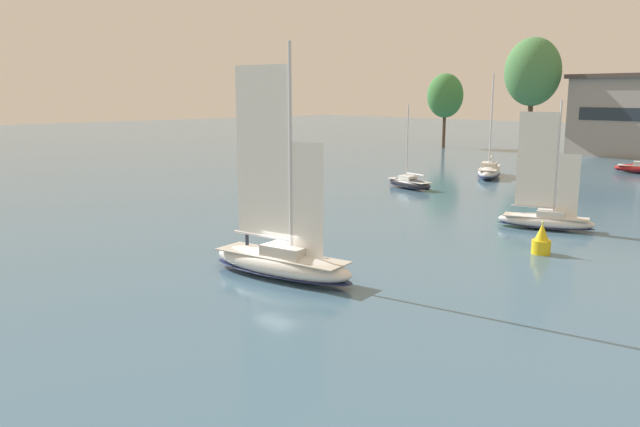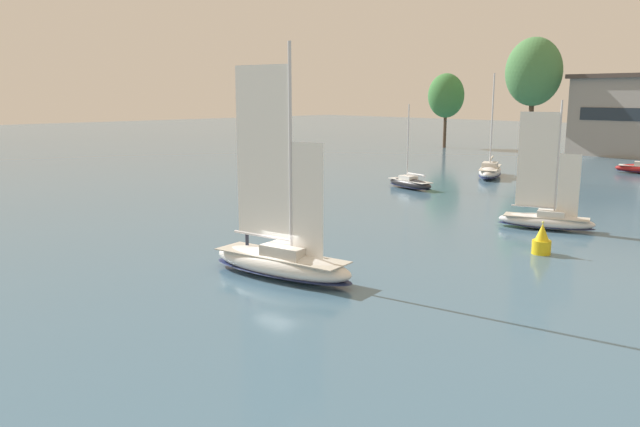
{
  "view_description": "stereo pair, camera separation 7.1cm",
  "coord_description": "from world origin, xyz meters",
  "px_view_note": "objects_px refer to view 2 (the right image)",
  "views": [
    {
      "loc": [
        25.64,
        -21.57,
        9.99
      ],
      "look_at": [
        0.0,
        3.0,
        3.2
      ],
      "focal_mm": 35.0,
      "sensor_mm": 36.0,
      "label": 1
    },
    {
      "loc": [
        25.69,
        -21.52,
        9.99
      ],
      "look_at": [
        0.0,
        3.0,
        3.2
      ],
      "focal_mm": 35.0,
      "sensor_mm": 36.0,
      "label": 2
    }
  ],
  "objects_px": {
    "tree_shore_center": "(534,72)",
    "channel_buoy": "(542,241)",
    "sailboat_moored_outer_mooring": "(490,170)",
    "sailboat_moored_mid_channel": "(410,183)",
    "tree_shore_left": "(446,96)",
    "sailboat_main": "(281,259)",
    "sailboat_moored_far_slip": "(546,219)"
  },
  "relations": [
    {
      "from": "tree_shore_center",
      "to": "channel_buoy",
      "type": "height_order",
      "value": "tree_shore_center"
    },
    {
      "from": "tree_shore_center",
      "to": "sailboat_moored_outer_mooring",
      "type": "height_order",
      "value": "tree_shore_center"
    },
    {
      "from": "sailboat_moored_mid_channel",
      "to": "sailboat_moored_outer_mooring",
      "type": "bearing_deg",
      "value": 86.31
    },
    {
      "from": "tree_shore_center",
      "to": "sailboat_moored_mid_channel",
      "type": "bearing_deg",
      "value": -75.6
    },
    {
      "from": "sailboat_moored_mid_channel",
      "to": "channel_buoy",
      "type": "relative_size",
      "value": 4.22
    },
    {
      "from": "tree_shore_left",
      "to": "tree_shore_center",
      "type": "bearing_deg",
      "value": 10.92
    },
    {
      "from": "sailboat_moored_mid_channel",
      "to": "sailboat_main",
      "type": "bearing_deg",
      "value": -63.33
    },
    {
      "from": "sailboat_moored_mid_channel",
      "to": "channel_buoy",
      "type": "distance_m",
      "value": 28.49
    },
    {
      "from": "tree_shore_center",
      "to": "sailboat_moored_mid_channel",
      "type": "height_order",
      "value": "tree_shore_center"
    },
    {
      "from": "tree_shore_left",
      "to": "tree_shore_center",
      "type": "xyz_separation_m",
      "value": [
        15.87,
        3.06,
        4.06
      ]
    },
    {
      "from": "tree_shore_left",
      "to": "sailboat_moored_mid_channel",
      "type": "xyz_separation_m",
      "value": [
        28.71,
        -46.96,
        -9.15
      ]
    },
    {
      "from": "sailboat_moored_mid_channel",
      "to": "sailboat_moored_far_slip",
      "type": "distance_m",
      "value": 21.96
    },
    {
      "from": "sailboat_moored_outer_mooring",
      "to": "channel_buoy",
      "type": "relative_size",
      "value": 5.86
    },
    {
      "from": "sailboat_moored_mid_channel",
      "to": "tree_shore_center",
      "type": "bearing_deg",
      "value": 104.4
    },
    {
      "from": "sailboat_moored_mid_channel",
      "to": "sailboat_moored_far_slip",
      "type": "relative_size",
      "value": 0.94
    },
    {
      "from": "tree_shore_left",
      "to": "sailboat_moored_outer_mooring",
      "type": "xyz_separation_m",
      "value": [
        29.65,
        -32.43,
        -8.92
      ]
    },
    {
      "from": "tree_shore_center",
      "to": "sailboat_moored_far_slip",
      "type": "relative_size",
      "value": 2.05
    },
    {
      "from": "tree_shore_left",
      "to": "sailboat_moored_mid_channel",
      "type": "relative_size",
      "value": 1.55
    },
    {
      "from": "tree_shore_center",
      "to": "channel_buoy",
      "type": "relative_size",
      "value": 9.26
    },
    {
      "from": "sailboat_moored_mid_channel",
      "to": "sailboat_moored_outer_mooring",
      "type": "distance_m",
      "value": 14.56
    },
    {
      "from": "sailboat_main",
      "to": "tree_shore_left",
      "type": "bearing_deg",
      "value": 119.58
    },
    {
      "from": "sailboat_main",
      "to": "sailboat_moored_mid_channel",
      "type": "distance_m",
      "value": 35.33
    },
    {
      "from": "tree_shore_center",
      "to": "channel_buoy",
      "type": "distance_m",
      "value": 76.66
    },
    {
      "from": "tree_shore_left",
      "to": "channel_buoy",
      "type": "relative_size",
      "value": 6.54
    },
    {
      "from": "tree_shore_left",
      "to": "sailboat_moored_outer_mooring",
      "type": "relative_size",
      "value": 1.12
    },
    {
      "from": "tree_shore_left",
      "to": "channel_buoy",
      "type": "height_order",
      "value": "tree_shore_left"
    },
    {
      "from": "tree_shore_center",
      "to": "sailboat_moored_outer_mooring",
      "type": "distance_m",
      "value": 40.23
    },
    {
      "from": "sailboat_main",
      "to": "sailboat_moored_mid_channel",
      "type": "xyz_separation_m",
      "value": [
        -15.86,
        31.57,
        -0.4
      ]
    },
    {
      "from": "sailboat_main",
      "to": "sailboat_moored_outer_mooring",
      "type": "bearing_deg",
      "value": 107.93
    },
    {
      "from": "tree_shore_left",
      "to": "sailboat_moored_mid_channel",
      "type": "bearing_deg",
      "value": -58.56
    },
    {
      "from": "sailboat_moored_outer_mooring",
      "to": "channel_buoy",
      "type": "distance_m",
      "value": 38.11
    },
    {
      "from": "sailboat_moored_far_slip",
      "to": "channel_buoy",
      "type": "relative_size",
      "value": 4.51
    }
  ]
}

